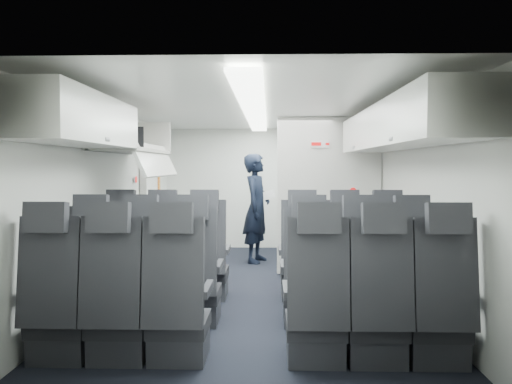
{
  "coord_description": "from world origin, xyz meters",
  "views": [
    {
      "loc": [
        0.17,
        -6.01,
        1.49
      ],
      "look_at": [
        0.0,
        0.4,
        1.15
      ],
      "focal_mm": 35.0,
      "sensor_mm": 36.0,
      "label": 1
    }
  ],
  "objects_px": {
    "boarding_door": "(151,201)",
    "flight_attendant": "(257,208)",
    "seat_row_mid": "(251,283)",
    "carry_on_bag": "(126,138)",
    "seat_row_rear": "(246,311)",
    "seat_row_front": "(254,264)",
    "galley_unit": "(314,197)"
  },
  "relations": [
    {
      "from": "boarding_door",
      "to": "flight_attendant",
      "type": "relative_size",
      "value": 1.11
    },
    {
      "from": "boarding_door",
      "to": "seat_row_mid",
      "type": "bearing_deg",
      "value": -61.23
    },
    {
      "from": "seat_row_mid",
      "to": "carry_on_bag",
      "type": "xyz_separation_m",
      "value": [
        -1.37,
        0.75,
        1.38
      ]
    },
    {
      "from": "seat_row_rear",
      "to": "flight_attendant",
      "type": "relative_size",
      "value": 1.99
    },
    {
      "from": "seat_row_mid",
      "to": "seat_row_rear",
      "type": "bearing_deg",
      "value": -90.0
    },
    {
      "from": "carry_on_bag",
      "to": "seat_row_rear",
      "type": "bearing_deg",
      "value": -65.21
    },
    {
      "from": "seat_row_mid",
      "to": "flight_attendant",
      "type": "relative_size",
      "value": 1.99
    },
    {
      "from": "seat_row_front",
      "to": "carry_on_bag",
      "type": "distance_m",
      "value": 1.95
    },
    {
      "from": "galley_unit",
      "to": "carry_on_bag",
      "type": "xyz_separation_m",
      "value": [
        -2.32,
        -3.41,
        0.84
      ]
    },
    {
      "from": "flight_attendant",
      "to": "seat_row_rear",
      "type": "bearing_deg",
      "value": -164.47
    },
    {
      "from": "seat_row_front",
      "to": "flight_attendant",
      "type": "xyz_separation_m",
      "value": [
        -0.02,
        2.18,
        0.43
      ]
    },
    {
      "from": "seat_row_rear",
      "to": "carry_on_bag",
      "type": "height_order",
      "value": "carry_on_bag"
    },
    {
      "from": "seat_row_rear",
      "to": "flight_attendant",
      "type": "height_order",
      "value": "flight_attendant"
    },
    {
      "from": "seat_row_front",
      "to": "galley_unit",
      "type": "distance_m",
      "value": 3.43
    },
    {
      "from": "seat_row_rear",
      "to": "flight_attendant",
      "type": "distance_m",
      "value": 4.0
    },
    {
      "from": "boarding_door",
      "to": "carry_on_bag",
      "type": "relative_size",
      "value": 5.0
    },
    {
      "from": "seat_row_mid",
      "to": "boarding_door",
      "type": "bearing_deg",
      "value": 118.77
    },
    {
      "from": "carry_on_bag",
      "to": "seat_row_mid",
      "type": "bearing_deg",
      "value": -43.57
    },
    {
      "from": "galley_unit",
      "to": "flight_attendant",
      "type": "height_order",
      "value": "galley_unit"
    },
    {
      "from": "seat_row_front",
      "to": "seat_row_mid",
      "type": "distance_m",
      "value": 0.9
    },
    {
      "from": "seat_row_rear",
      "to": "boarding_door",
      "type": "height_order",
      "value": "boarding_door"
    },
    {
      "from": "seat_row_front",
      "to": "carry_on_bag",
      "type": "xyz_separation_m",
      "value": [
        -1.37,
        -0.15,
        1.38
      ]
    },
    {
      "from": "boarding_door",
      "to": "carry_on_bag",
      "type": "bearing_deg",
      "value": -83.08
    },
    {
      "from": "seat_row_front",
      "to": "seat_row_mid",
      "type": "relative_size",
      "value": 1.0
    },
    {
      "from": "galley_unit",
      "to": "boarding_door",
      "type": "relative_size",
      "value": 1.02
    },
    {
      "from": "seat_row_front",
      "to": "galley_unit",
      "type": "bearing_deg",
      "value": 73.72
    },
    {
      "from": "seat_row_front",
      "to": "galley_unit",
      "type": "xyz_separation_m",
      "value": [
        0.95,
        3.25,
        0.55
      ]
    },
    {
      "from": "seat_row_front",
      "to": "seat_row_rear",
      "type": "xyz_separation_m",
      "value": [
        0.0,
        -1.8,
        0.0
      ]
    },
    {
      "from": "boarding_door",
      "to": "carry_on_bag",
      "type": "distance_m",
      "value": 2.4
    },
    {
      "from": "flight_attendant",
      "to": "carry_on_bag",
      "type": "xyz_separation_m",
      "value": [
        -1.35,
        -2.33,
        0.95
      ]
    },
    {
      "from": "seat_row_mid",
      "to": "carry_on_bag",
      "type": "distance_m",
      "value": 2.08
    },
    {
      "from": "seat_row_mid",
      "to": "seat_row_rear",
      "type": "xyz_separation_m",
      "value": [
        0.0,
        -0.9,
        0.0
      ]
    }
  ]
}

